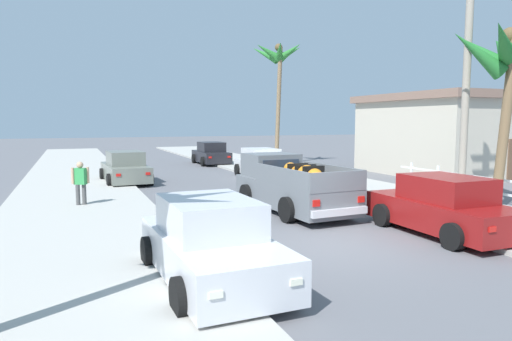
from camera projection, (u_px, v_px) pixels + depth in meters
name	position (u px, v px, depth m)	size (l,w,h in m)	color
ground_plane	(330.00, 244.00, 10.97)	(160.00, 160.00, 0.00)	slate
sidewalk_left	(77.00, 188.00, 19.96)	(4.84, 60.00, 0.12)	#B2AFA8
sidewalk_right	(301.00, 176.00, 24.09)	(4.84, 60.00, 0.12)	#B2AFA8
curb_left	(101.00, 187.00, 20.34)	(0.16, 60.00, 0.10)	silver
curb_right	(284.00, 177.00, 23.71)	(0.16, 60.00, 0.10)	silver
pickup_truck	(290.00, 186.00, 15.11)	(2.42, 5.30, 1.80)	slate
car_left_near	(211.00, 154.00, 31.56)	(2.09, 4.29, 1.54)	black
car_right_near	(443.00, 207.00, 11.91)	(2.06, 4.28, 1.54)	maroon
car_left_mid	(261.00, 164.00, 24.04)	(2.18, 4.32, 1.54)	silver
car_right_mid	(125.00, 168.00, 21.82)	(2.20, 4.33, 1.54)	slate
car_left_far	(211.00, 244.00, 8.35)	(2.11, 4.30, 1.54)	silver
palm_tree_left_fore	(278.00, 61.00, 30.70)	(3.46, 3.42, 8.22)	#846B4C
palm_tree_left_mid	(508.00, 57.00, 14.43)	(3.50, 3.24, 5.98)	brown
utility_pole	(467.00, 64.00, 15.74)	(1.80, 0.26, 9.37)	#9E9384
picket_fence	(465.00, 182.00, 17.88)	(0.06, 7.57, 1.10)	white
roadside_house	(452.00, 134.00, 25.89)	(8.08, 8.50, 4.45)	beige
pedestrian	(81.00, 181.00, 15.49)	(0.57, 0.38, 1.59)	#4C4C4C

